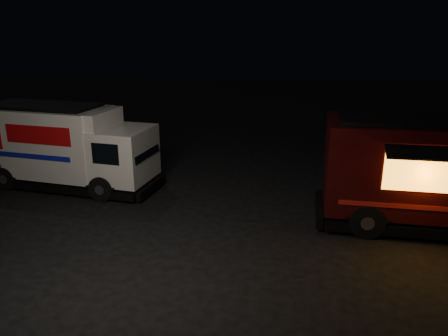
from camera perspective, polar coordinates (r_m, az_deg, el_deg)
ground at (r=13.42m, az=-8.59°, el=-7.38°), size 80.00×80.00×0.00m
white_truck at (r=16.98m, az=-19.73°, el=2.64°), size 6.99×3.32×3.04m
red_truck at (r=14.09m, az=26.64°, el=-0.77°), size 7.17×3.04×3.26m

